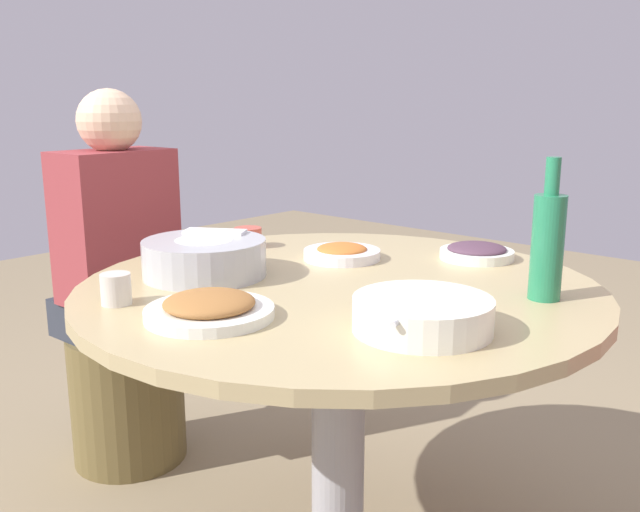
{
  "coord_description": "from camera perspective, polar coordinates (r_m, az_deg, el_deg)",
  "views": [
    {
      "loc": [
        -0.98,
        1.16,
        1.16
      ],
      "look_at": [
        -0.01,
        0.08,
        0.82
      ],
      "focal_mm": 38.64,
      "sensor_mm": 36.0,
      "label": 1
    }
  ],
  "objects": [
    {
      "name": "soup_bowl",
      "position": [
        1.26,
        8.48,
        -4.88
      ],
      "size": [
        0.26,
        0.28,
        0.06
      ],
      "color": "white",
      "rests_on": "round_dining_table"
    },
    {
      "name": "diner_left",
      "position": [
        2.21,
        -16.46,
        1.61
      ],
      "size": [
        0.35,
        0.35,
        0.76
      ],
      "color": "#2D333D",
      "rests_on": "stool_for_diner_left"
    },
    {
      "name": "green_bottle",
      "position": [
        1.5,
        18.33,
        1.02
      ],
      "size": [
        0.07,
        0.07,
        0.3
      ],
      "color": "#257D51",
      "rests_on": "round_dining_table"
    },
    {
      "name": "dish_tofu_braise",
      "position": [
        1.8,
        1.83,
        0.28
      ],
      "size": [
        0.2,
        0.2,
        0.04
      ],
      "color": "white",
      "rests_on": "round_dining_table"
    },
    {
      "name": "stool_for_diner_left",
      "position": [
        2.36,
        -15.63,
        -11.1
      ],
      "size": [
        0.36,
        0.36,
        0.42
      ],
      "primitive_type": "cylinder",
      "color": "brown",
      "rests_on": "ground"
    },
    {
      "name": "tea_cup_far",
      "position": [
        1.47,
        -16.55,
        -2.63
      ],
      "size": [
        0.06,
        0.06,
        0.06
      ],
      "primitive_type": "cylinder",
      "color": "beige",
      "rests_on": "round_dining_table"
    },
    {
      "name": "round_dining_table",
      "position": [
        1.61,
        1.56,
        -6.62
      ],
      "size": [
        1.19,
        1.19,
        0.74
      ],
      "color": "#99999E",
      "rests_on": "ground"
    },
    {
      "name": "rice_bowl",
      "position": [
        1.65,
        -9.54,
        -0.08
      ],
      "size": [
        0.29,
        0.29,
        0.1
      ],
      "color": "#B2B5BA",
      "rests_on": "round_dining_table"
    },
    {
      "name": "dish_stirfry",
      "position": [
        1.34,
        -9.15,
        -4.27
      ],
      "size": [
        0.25,
        0.25,
        0.05
      ],
      "color": "white",
      "rests_on": "round_dining_table"
    },
    {
      "name": "dish_eggplant",
      "position": [
        1.85,
        12.85,
        0.34
      ],
      "size": [
        0.19,
        0.19,
        0.04
      ],
      "color": "white",
      "rests_on": "round_dining_table"
    },
    {
      "name": "tea_cup_near",
      "position": [
        1.95,
        -5.98,
        1.54
      ],
      "size": [
        0.08,
        0.08,
        0.06
      ],
      "primitive_type": "cylinder",
      "color": "#CC503E",
      "rests_on": "round_dining_table"
    }
  ]
}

